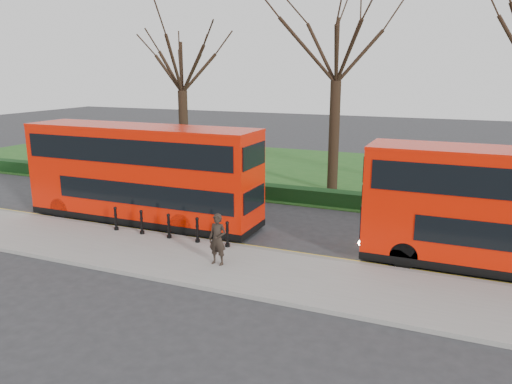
% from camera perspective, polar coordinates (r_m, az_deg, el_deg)
% --- Properties ---
extents(ground, '(120.00, 120.00, 0.00)m').
position_cam_1_polar(ground, '(21.36, -3.46, -5.21)').
color(ground, '#28282B').
rests_on(ground, ground).
extents(pavement, '(60.00, 4.00, 0.15)m').
position_cam_1_polar(pavement, '(18.87, -7.57, -7.69)').
color(pavement, gray).
rests_on(pavement, ground).
extents(kerb, '(60.00, 0.25, 0.16)m').
position_cam_1_polar(kerb, '(20.50, -4.72, -5.84)').
color(kerb, slate).
rests_on(kerb, ground).
extents(grass_verge, '(60.00, 18.00, 0.06)m').
position_cam_1_polar(grass_verge, '(34.96, 7.58, 2.25)').
color(grass_verge, '#1D4E1A').
rests_on(grass_verge, ground).
extents(hedge, '(60.00, 0.90, 0.80)m').
position_cam_1_polar(hedge, '(27.25, 2.92, -0.13)').
color(hedge, black).
rests_on(hedge, ground).
extents(yellow_line_outer, '(60.00, 0.10, 0.01)m').
position_cam_1_polar(yellow_line_outer, '(20.77, -4.33, -5.77)').
color(yellow_line_outer, yellow).
rests_on(yellow_line_outer, ground).
extents(yellow_line_inner, '(60.00, 0.10, 0.01)m').
position_cam_1_polar(yellow_line_inner, '(20.94, -4.08, -5.60)').
color(yellow_line_inner, yellow).
rests_on(yellow_line_inner, ground).
extents(tree_left, '(6.59, 6.59, 10.30)m').
position_cam_1_polar(tree_left, '(32.84, -8.53, 14.57)').
color(tree_left, black).
rests_on(tree_left, ground).
extents(tree_mid, '(7.39, 7.39, 11.55)m').
position_cam_1_polar(tree_mid, '(28.96, 9.29, 16.49)').
color(tree_mid, black).
rests_on(tree_mid, ground).
extents(bollard_row, '(5.56, 0.15, 1.00)m').
position_cam_1_polar(bollard_row, '(20.98, -9.94, -3.89)').
color(bollard_row, black).
rests_on(bollard_row, pavement).
extents(bus_lead, '(11.28, 2.59, 4.49)m').
position_cam_1_polar(bus_lead, '(23.55, -12.94, 1.96)').
color(bus_lead, red).
rests_on(bus_lead, ground).
extents(pedestrian, '(0.70, 0.48, 1.87)m').
position_cam_1_polar(pedestrian, '(17.86, -4.41, -5.41)').
color(pedestrian, black).
rests_on(pedestrian, pavement).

